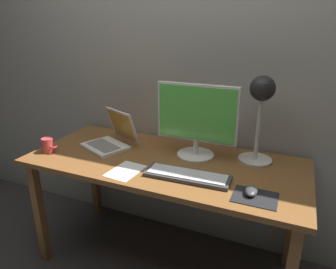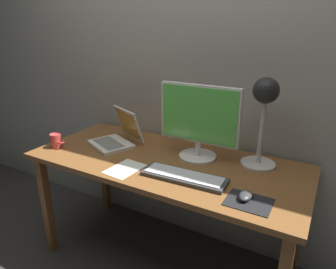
{
  "view_description": "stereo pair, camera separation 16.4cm",
  "coord_description": "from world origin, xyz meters",
  "px_view_note": "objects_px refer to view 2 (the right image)",
  "views": [
    {
      "loc": [
        0.65,
        -1.46,
        1.49
      ],
      "look_at": [
        0.05,
        -0.05,
        0.92
      ],
      "focal_mm": 32.37,
      "sensor_mm": 36.0,
      "label": 1
    },
    {
      "loc": [
        0.8,
        -1.39,
        1.49
      ],
      "look_at": [
        0.05,
        -0.05,
        0.92
      ],
      "focal_mm": 32.37,
      "sensor_mm": 36.0,
      "label": 2
    }
  ],
  "objects_px": {
    "mouse": "(245,196)",
    "coffee_mug": "(56,141)",
    "keyboard_main": "(184,176)",
    "desk_lamp": "(264,106)",
    "monitor": "(199,120)",
    "laptop": "(119,134)"
  },
  "relations": [
    {
      "from": "mouse",
      "to": "monitor",
      "type": "bearing_deg",
      "value": 140.07
    },
    {
      "from": "keyboard_main",
      "to": "mouse",
      "type": "height_order",
      "value": "mouse"
    },
    {
      "from": "laptop",
      "to": "desk_lamp",
      "type": "relative_size",
      "value": 0.75
    },
    {
      "from": "keyboard_main",
      "to": "desk_lamp",
      "type": "height_order",
      "value": "desk_lamp"
    },
    {
      "from": "keyboard_main",
      "to": "monitor",
      "type": "bearing_deg",
      "value": 99.7
    },
    {
      "from": "keyboard_main",
      "to": "laptop",
      "type": "xyz_separation_m",
      "value": [
        -0.59,
        0.23,
        0.05
      ]
    },
    {
      "from": "mouse",
      "to": "coffee_mug",
      "type": "distance_m",
      "value": 1.22
    },
    {
      "from": "mouse",
      "to": "coffee_mug",
      "type": "bearing_deg",
      "value": 179.34
    },
    {
      "from": "keyboard_main",
      "to": "desk_lamp",
      "type": "distance_m",
      "value": 0.56
    },
    {
      "from": "mouse",
      "to": "coffee_mug",
      "type": "height_order",
      "value": "coffee_mug"
    },
    {
      "from": "keyboard_main",
      "to": "desk_lamp",
      "type": "bearing_deg",
      "value": 50.0
    },
    {
      "from": "monitor",
      "to": "keyboard_main",
      "type": "relative_size",
      "value": 1.07
    },
    {
      "from": "keyboard_main",
      "to": "laptop",
      "type": "bearing_deg",
      "value": 159.06
    },
    {
      "from": "mouse",
      "to": "laptop",
      "type": "bearing_deg",
      "value": 163.88
    },
    {
      "from": "laptop",
      "to": "mouse",
      "type": "height_order",
      "value": "laptop"
    },
    {
      "from": "mouse",
      "to": "coffee_mug",
      "type": "xyz_separation_m",
      "value": [
        -1.22,
        0.01,
        0.03
      ]
    },
    {
      "from": "monitor",
      "to": "desk_lamp",
      "type": "relative_size",
      "value": 0.97
    },
    {
      "from": "keyboard_main",
      "to": "mouse",
      "type": "xyz_separation_m",
      "value": [
        0.33,
        -0.04,
        0.01
      ]
    },
    {
      "from": "desk_lamp",
      "to": "mouse",
      "type": "relative_size",
      "value": 5.12
    },
    {
      "from": "laptop",
      "to": "monitor",
      "type": "bearing_deg",
      "value": 5.12
    },
    {
      "from": "monitor",
      "to": "keyboard_main",
      "type": "xyz_separation_m",
      "value": [
        0.05,
        -0.27,
        -0.22
      ]
    },
    {
      "from": "desk_lamp",
      "to": "mouse",
      "type": "xyz_separation_m",
      "value": [
        0.04,
        -0.38,
        -0.32
      ]
    }
  ]
}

